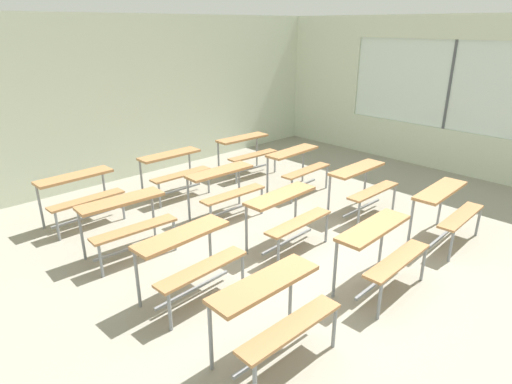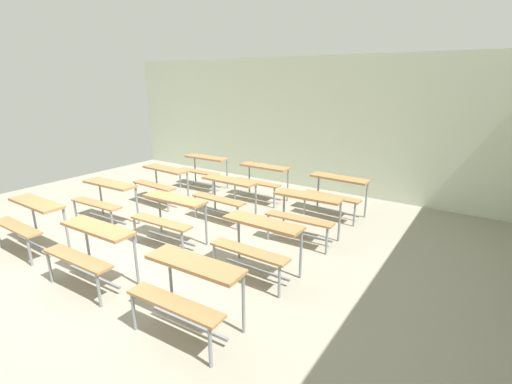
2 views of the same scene
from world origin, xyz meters
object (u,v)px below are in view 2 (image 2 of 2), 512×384
at_px(desk_bench_r0c2, 188,282).
at_px(desk_bench_r1c1, 170,210).
at_px(desk_bench_r0c1, 91,243).
at_px(desk_bench_r3c1, 262,175).
at_px(desk_bench_r0c0, 30,215).
at_px(desk_bench_r3c2, 337,187).
at_px(desk_bench_r1c2, 258,236).
at_px(desk_bench_r2c2, 305,207).
at_px(desk_bench_r2c1, 226,190).
at_px(desk_bench_r1c0, 106,194).
at_px(desk_bench_r3c0, 204,165).
at_px(desk_bench_r2c0, 162,177).

relative_size(desk_bench_r0c2, desk_bench_r1c1, 1.00).
distance_m(desk_bench_r0c1, desk_bench_r3c1, 3.99).
xyz_separation_m(desk_bench_r0c0, desk_bench_r0c2, (3.31, -0.05, 0.00)).
height_order(desk_bench_r1c1, desk_bench_r3c1, same).
xyz_separation_m(desk_bench_r1c1, desk_bench_r3c2, (1.68, 2.62, 0.00)).
relative_size(desk_bench_r0c0, desk_bench_r1c2, 1.00).
bearing_deg(desk_bench_r2c2, desk_bench_r0c0, -144.03).
bearing_deg(desk_bench_r3c2, desk_bench_r1c2, -87.53).
xyz_separation_m(desk_bench_r0c0, desk_bench_r2c1, (1.65, 2.64, 0.00)).
height_order(desk_bench_r0c1, desk_bench_r1c1, same).
bearing_deg(desk_bench_r0c0, desk_bench_r1c2, 21.56).
bearing_deg(desk_bench_r2c1, desk_bench_r1c1, -90.78).
distance_m(desk_bench_r0c0, desk_bench_r1c0, 1.27).
bearing_deg(desk_bench_r3c0, desk_bench_r2c0, -90.23).
bearing_deg(desk_bench_r2c1, desk_bench_r3c0, 143.81).
bearing_deg(desk_bench_r1c1, desk_bench_r3c2, 55.10).
relative_size(desk_bench_r1c2, desk_bench_r3c1, 1.00).
distance_m(desk_bench_r0c1, desk_bench_r2c2, 3.12).
distance_m(desk_bench_r1c2, desk_bench_r3c2, 2.67).
bearing_deg(desk_bench_r1c2, desk_bench_r2c2, 89.80).
bearing_deg(desk_bench_r0c0, desk_bench_r1c1, 39.85).
relative_size(desk_bench_r0c0, desk_bench_r3c2, 0.98).
distance_m(desk_bench_r0c0, desk_bench_r3c2, 5.12).
xyz_separation_m(desk_bench_r1c2, desk_bench_r2c2, (0.00, 1.34, 0.00)).
bearing_deg(desk_bench_r1c0, desk_bench_r2c2, 19.39).
bearing_deg(desk_bench_r0c2, desk_bench_r2c1, 118.92).
distance_m(desk_bench_r0c1, desk_bench_r3c0, 4.34).
xyz_separation_m(desk_bench_r0c1, desk_bench_r3c1, (-0.06, 3.99, 0.00)).
height_order(desk_bench_r3c1, desk_bench_r3c2, same).
height_order(desk_bench_r0c0, desk_bench_r1c2, same).
distance_m(desk_bench_r2c1, desk_bench_r3c2, 2.08).
relative_size(desk_bench_r1c1, desk_bench_r3c2, 1.00).
xyz_separation_m(desk_bench_r1c0, desk_bench_r2c0, (-0.03, 1.33, 0.00)).
distance_m(desk_bench_r0c1, desk_bench_r1c2, 2.10).
relative_size(desk_bench_r1c0, desk_bench_r2c0, 1.00).
relative_size(desk_bench_r0c2, desk_bench_r2c0, 1.00).
bearing_deg(desk_bench_r0c0, desk_bench_r1c0, 89.82).
xyz_separation_m(desk_bench_r2c1, desk_bench_r3c0, (-1.70, 1.30, 0.00)).
distance_m(desk_bench_r0c1, desk_bench_r2c0, 3.13).
height_order(desk_bench_r2c1, desk_bench_r3c0, same).
bearing_deg(desk_bench_r0c2, desk_bench_r1c1, 138.59).
bearing_deg(desk_bench_r2c1, desk_bench_r3c1, 93.52).
distance_m(desk_bench_r1c0, desk_bench_r2c2, 3.53).
distance_m(desk_bench_r2c0, desk_bench_r3c2, 3.55).
relative_size(desk_bench_r0c1, desk_bench_r1c2, 1.02).
xyz_separation_m(desk_bench_r1c1, desk_bench_r3c1, (-0.01, 2.62, 0.00)).
height_order(desk_bench_r0c1, desk_bench_r2c1, same).
relative_size(desk_bench_r1c1, desk_bench_r3c1, 1.02).
xyz_separation_m(desk_bench_r1c0, desk_bench_r2c2, (3.27, 1.34, 0.00)).
height_order(desk_bench_r0c1, desk_bench_r3c1, same).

